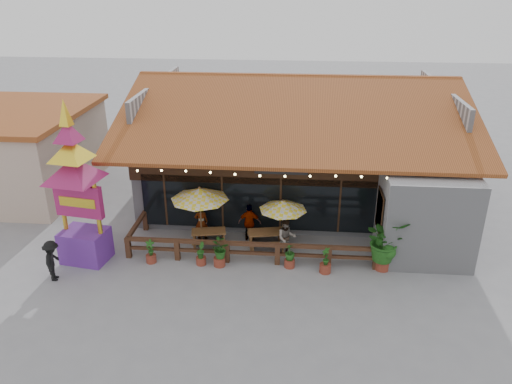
# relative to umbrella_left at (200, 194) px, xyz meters

# --- Properties ---
(ground) EXTENTS (100.00, 100.00, 0.00)m
(ground) POSITION_rel_umbrella_left_xyz_m (3.79, -0.97, -2.25)
(ground) COLOR gray
(ground) RESTS_ON ground
(restaurant_building) EXTENTS (15.50, 14.73, 6.09)m
(restaurant_building) POSITION_rel_umbrella_left_xyz_m (4.05, 5.65, -0.05)
(restaurant_building) COLOR #ACACB1
(restaurant_building) RESTS_ON ground
(patio_railing) EXTENTS (10.00, 2.60, 0.92)m
(patio_railing) POSITION_rel_umbrella_left_xyz_m (1.54, -1.23, -1.64)
(patio_railing) COLOR #4C2A1B
(patio_railing) RESTS_ON ground
(neighbor_building) EXTENTS (8.40, 8.40, 4.22)m
(neighbor_building) POSITION_rel_umbrella_left_xyz_m (-11.21, 5.03, -0.12)
(neighbor_building) COLOR #C5B095
(neighbor_building) RESTS_ON ground
(umbrella_left) EXTENTS (2.48, 2.48, 2.58)m
(umbrella_left) POSITION_rel_umbrella_left_xyz_m (0.00, 0.00, 0.00)
(umbrella_left) COLOR brown
(umbrella_left) RESTS_ON ground
(umbrella_right) EXTENTS (2.30, 2.30, 2.12)m
(umbrella_right) POSITION_rel_umbrella_left_xyz_m (3.42, 0.05, -0.40)
(umbrella_right) COLOR brown
(umbrella_right) RESTS_ON ground
(picnic_table_left) EXTENTS (1.62, 1.47, 0.68)m
(picnic_table_left) POSITION_rel_umbrella_left_xyz_m (0.35, -0.22, -1.79)
(picnic_table_left) COLOR brown
(picnic_table_left) RESTS_ON ground
(picnic_table_right) EXTENTS (1.73, 1.57, 0.73)m
(picnic_table_right) POSITION_rel_umbrella_left_xyz_m (2.77, -0.15, -1.76)
(picnic_table_right) COLOR brown
(picnic_table_right) RESTS_ON ground
(thai_sign_tower) EXTENTS (2.97, 2.97, 7.01)m
(thai_sign_tower) POSITION_rel_umbrella_left_xyz_m (-4.32, -1.77, 1.45)
(thai_sign_tower) COLOR #622894
(thai_sign_tower) RESTS_ON ground
(tropical_plant) EXTENTS (1.96, 1.86, 2.14)m
(tropical_plant) POSITION_rel_umbrella_left_xyz_m (7.37, -1.48, -1.03)
(tropical_plant) COLOR maroon
(tropical_plant) RESTS_ON ground
(diner_a) EXTENTS (0.61, 0.44, 1.54)m
(diner_a) POSITION_rel_umbrella_left_xyz_m (-0.07, 0.38, -1.48)
(diner_a) COLOR #382312
(diner_a) RESTS_ON ground
(diner_b) EXTENTS (0.91, 0.78, 1.62)m
(diner_b) POSITION_rel_umbrella_left_xyz_m (3.61, -0.77, -1.44)
(diner_b) COLOR #382312
(diner_b) RESTS_ON ground
(diner_c) EXTENTS (0.97, 0.42, 1.65)m
(diner_c) POSITION_rel_umbrella_left_xyz_m (2.02, 0.39, -1.42)
(diner_c) COLOR #382312
(diner_c) RESTS_ON ground
(pedestrian) EXTENTS (0.79, 1.14, 1.61)m
(pedestrian) POSITION_rel_umbrella_left_xyz_m (-4.95, -3.25, -1.45)
(pedestrian) COLOR black
(pedestrian) RESTS_ON ground
(planter_a) EXTENTS (0.40, 0.40, 0.99)m
(planter_a) POSITION_rel_umbrella_left_xyz_m (-1.71, -1.76, -1.84)
(planter_a) COLOR maroon
(planter_a) RESTS_ON ground
(planter_b) EXTENTS (0.39, 0.39, 0.97)m
(planter_b) POSITION_rel_umbrella_left_xyz_m (0.30, -1.74, -1.81)
(planter_b) COLOR maroon
(planter_b) RESTS_ON ground
(planter_c) EXTENTS (0.87, 0.84, 1.11)m
(planter_c) POSITION_rel_umbrella_left_xyz_m (1.04, -1.78, -1.63)
(planter_c) COLOR maroon
(planter_c) RESTS_ON ground
(planter_d) EXTENTS (0.53, 0.53, 1.01)m
(planter_d) POSITION_rel_umbrella_left_xyz_m (3.78, -1.64, -1.76)
(planter_d) COLOR maroon
(planter_d) RESTS_ON ground
(planter_e) EXTENTS (0.44, 0.44, 1.08)m
(planter_e) POSITION_rel_umbrella_left_xyz_m (5.15, -1.90, -1.80)
(planter_e) COLOR maroon
(planter_e) RESTS_ON ground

